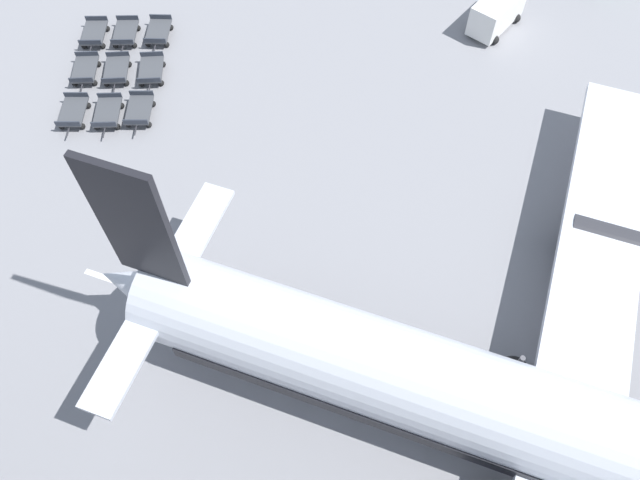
# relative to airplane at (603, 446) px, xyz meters

# --- Properties ---
(ground_plane) EXTENTS (500.00, 500.00, 0.00)m
(ground_plane) POSITION_rel_airplane_xyz_m (-15.55, 3.21, -3.10)
(ground_plane) COLOR gray
(airplane) EXTENTS (41.13, 44.48, 12.27)m
(airplane) POSITION_rel_airplane_xyz_m (0.00, 0.00, 0.00)
(airplane) COLOR silver
(airplane) RESTS_ON ground_plane
(service_van) EXTENTS (4.66, 3.62, 2.30)m
(service_van) POSITION_rel_airplane_xyz_m (-27.72, -5.25, -1.86)
(service_van) COLOR white
(service_van) RESTS_ON ground_plane
(baggage_dolly_row_near_col_a) EXTENTS (3.20, 1.93, 0.92)m
(baggage_dolly_row_near_col_a) POSITION_rel_airplane_xyz_m (-21.01, -30.67, -2.63)
(baggage_dolly_row_near_col_a) COLOR #424449
(baggage_dolly_row_near_col_a) RESTS_ON ground_plane
(baggage_dolly_row_near_col_b) EXTENTS (3.20, 2.00, 0.92)m
(baggage_dolly_row_near_col_b) POSITION_rel_airplane_xyz_m (-17.71, -29.88, -2.63)
(baggage_dolly_row_near_col_b) COLOR #424449
(baggage_dolly_row_near_col_b) RESTS_ON ground_plane
(baggage_dolly_row_near_col_c) EXTENTS (3.20, 1.90, 0.92)m
(baggage_dolly_row_near_col_c) POSITION_rel_airplane_xyz_m (-14.22, -29.12, -2.63)
(baggage_dolly_row_near_col_c) COLOR #424449
(baggage_dolly_row_near_col_c) RESTS_ON ground_plane
(baggage_dolly_row_mid_a_col_a) EXTENTS (3.20, 1.93, 0.92)m
(baggage_dolly_row_mid_a_col_a) POSITION_rel_airplane_xyz_m (-21.49, -28.69, -2.63)
(baggage_dolly_row_mid_a_col_a) COLOR #424449
(baggage_dolly_row_mid_a_col_a) RESTS_ON ground_plane
(baggage_dolly_row_mid_a_col_b) EXTENTS (3.19, 2.04, 0.92)m
(baggage_dolly_row_mid_a_col_b) POSITION_rel_airplane_xyz_m (-18.10, -27.96, -2.63)
(baggage_dolly_row_mid_a_col_b) COLOR #424449
(baggage_dolly_row_mid_a_col_b) RESTS_ON ground_plane
(baggage_dolly_row_mid_a_col_c) EXTENTS (3.20, 1.97, 0.92)m
(baggage_dolly_row_mid_a_col_c) POSITION_rel_airplane_xyz_m (-14.61, -27.11, -2.63)
(baggage_dolly_row_mid_a_col_c) COLOR #424449
(baggage_dolly_row_mid_a_col_c) RESTS_ON ground_plane
(baggage_dolly_row_mid_b_col_a) EXTENTS (3.19, 1.86, 0.92)m
(baggage_dolly_row_mid_b_col_a) POSITION_rel_airplane_xyz_m (-22.02, -26.63, -2.63)
(baggage_dolly_row_mid_b_col_a) COLOR #424449
(baggage_dolly_row_mid_b_col_a) RESTS_ON ground_plane
(baggage_dolly_row_mid_b_col_b) EXTENTS (3.19, 2.04, 0.92)m
(baggage_dolly_row_mid_b_col_b) POSITION_rel_airplane_xyz_m (-18.54, -25.85, -2.63)
(baggage_dolly_row_mid_b_col_b) COLOR #424449
(baggage_dolly_row_mid_b_col_b) RESTS_ON ground_plane
(baggage_dolly_row_mid_b_col_c) EXTENTS (3.20, 1.91, 0.92)m
(baggage_dolly_row_mid_b_col_c) POSITION_rel_airplane_xyz_m (-15.17, -25.34, -2.63)
(baggage_dolly_row_mid_b_col_c) COLOR #424449
(baggage_dolly_row_mid_b_col_c) RESTS_ON ground_plane
(stand_guidance_stripe) EXTENTS (4.44, 29.78, 0.01)m
(stand_guidance_stripe) POSITION_rel_airplane_xyz_m (-2.44, -9.44, -3.09)
(stand_guidance_stripe) COLOR white
(stand_guidance_stripe) RESTS_ON ground_plane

